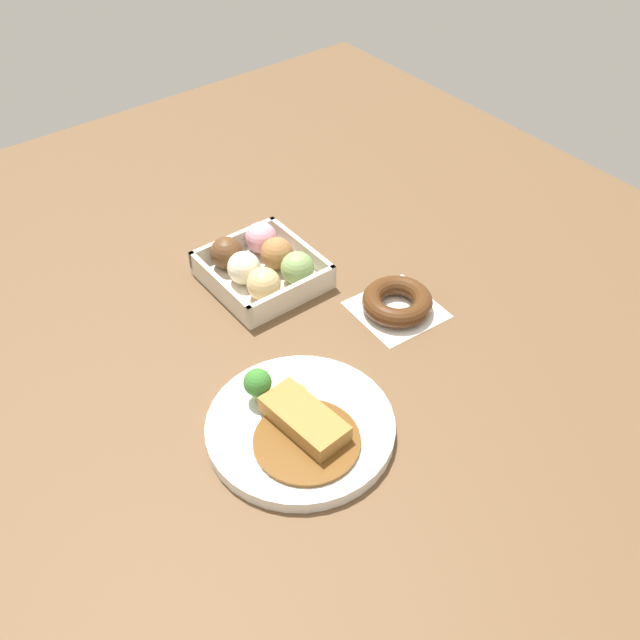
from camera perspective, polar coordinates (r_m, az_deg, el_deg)
ground_plane at (r=1.09m, az=-4.35°, el=-2.24°), size 1.60×1.60×0.00m
curry_plate at (r=0.97m, az=-1.58°, el=-8.06°), size 0.25×0.25×0.07m
donut_box at (r=1.19m, az=-4.48°, el=4.20°), size 0.17×0.16×0.06m
chocolate_ring_donut at (r=1.14m, az=5.93°, el=1.37°), size 0.13×0.13×0.03m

